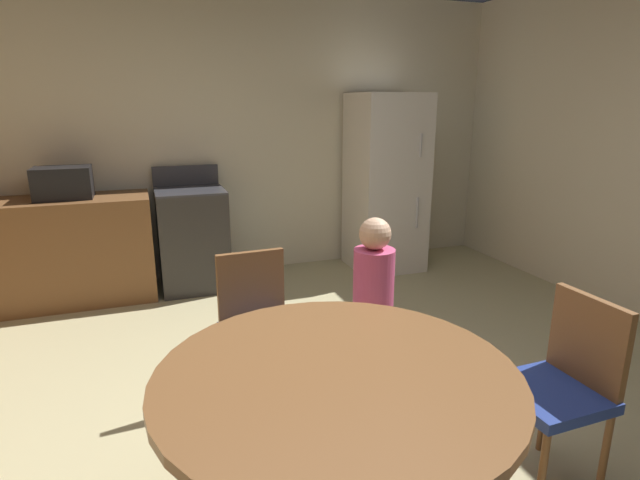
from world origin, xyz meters
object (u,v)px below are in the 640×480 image
Objects in this scene: oven_range at (193,238)px; person_child at (373,310)px; microwave at (63,183)px; chair_north at (257,321)px; refrigerator at (386,183)px; chair_east at (563,380)px; dining_table at (336,410)px.

oven_range reaches higher than person_child.
person_child is at bearing -72.43° from oven_range.
person_child is at bearing -52.91° from microwave.
microwave is 0.40× the size of person_child.
chair_north is at bearing -60.96° from microwave.
oven_range is 2.41m from person_child.
microwave is 2.41m from chair_north.
chair_east is at bearing -102.60° from refrigerator.
oven_range is 1.26× the size of chair_east.
microwave is at bearing -179.79° from oven_range.
oven_range is 0.62× the size of refrigerator.
oven_range is 3.13m from dining_table.
dining_table is 1.07m from chair_north.
microwave reaches higher than oven_range.
refrigerator is at bearing 60.37° from dining_table.
oven_range is at bearing -68.98° from chair_east.
dining_table is at bearing -0.00° from person_child.
person_child reaches higher than dining_table.
chair_north is (-1.79, -2.01, -0.38)m from refrigerator.
refrigerator reaches higher than chair_east.
chair_east is at bearing -54.02° from microwave.
dining_table is (1.19, -3.12, -0.42)m from microwave.
dining_table is at bearing -0.00° from chair_north.
refrigerator is 2.56m from person_child.
chair_north reaches higher than dining_table.
refrigerator is 3.54m from dining_table.
chair_north is 0.64m from person_child.
chair_north is at bearing -86.19° from oven_range.
chair_north is (-1.11, 1.05, 0.00)m from chair_east.
chair_north is (0.14, -2.06, 0.03)m from oven_range.
chair_east is at bearing 0.88° from dining_table.
chair_east is 1.00× the size of chair_north.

